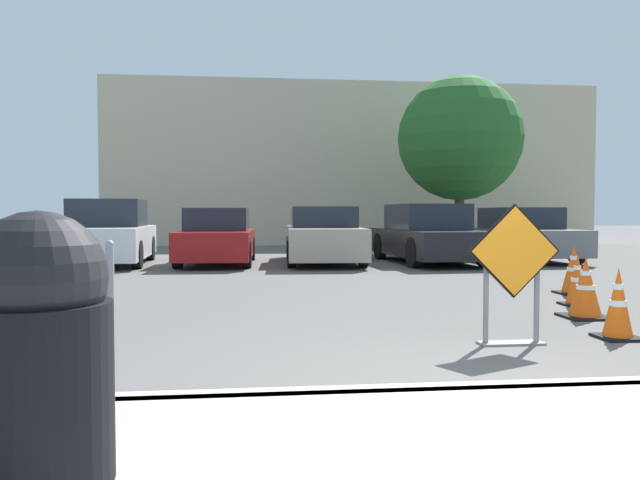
{
  "coord_description": "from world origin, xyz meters",
  "views": [
    {
      "loc": [
        -1.64,
        -3.9,
        1.26
      ],
      "look_at": [
        -0.07,
        10.26,
        0.66
      ],
      "focal_mm": 35.0,
      "sensor_mm": 36.0,
      "label": 1
    }
  ],
  "objects_px": {
    "traffic_cone_third": "(577,280)",
    "parked_car_fourth": "(428,236)",
    "parked_car_nearest": "(108,235)",
    "parked_car_second": "(217,238)",
    "traffic_cone_nearest": "(618,304)",
    "traffic_cone_fourth": "(574,270)",
    "trash_bin": "(40,348)",
    "bollard_nearest": "(110,273)",
    "parked_car_fifth": "(521,236)",
    "road_closed_sign": "(514,267)",
    "traffic_cone_second": "(585,288)",
    "parked_car_third": "(323,237)"
  },
  "relations": [
    {
      "from": "traffic_cone_third",
      "to": "parked_car_fourth",
      "type": "bearing_deg",
      "value": 89.52
    },
    {
      "from": "road_closed_sign",
      "to": "traffic_cone_third",
      "type": "distance_m",
      "value": 3.13
    },
    {
      "from": "trash_bin",
      "to": "traffic_cone_nearest",
      "type": "bearing_deg",
      "value": 35.26
    },
    {
      "from": "road_closed_sign",
      "to": "parked_car_fifth",
      "type": "bearing_deg",
      "value": 65.45
    },
    {
      "from": "parked_car_nearest",
      "to": "bollard_nearest",
      "type": "xyz_separation_m",
      "value": [
        1.67,
        -7.46,
        -0.25
      ]
    },
    {
      "from": "traffic_cone_fourth",
      "to": "bollard_nearest",
      "type": "xyz_separation_m",
      "value": [
        -6.9,
        -0.79,
        0.11
      ]
    },
    {
      "from": "traffic_cone_second",
      "to": "parked_car_second",
      "type": "relative_size",
      "value": 0.18
    },
    {
      "from": "parked_car_fifth",
      "to": "parked_car_third",
      "type": "bearing_deg",
      "value": 0.48
    },
    {
      "from": "parked_car_nearest",
      "to": "bollard_nearest",
      "type": "bearing_deg",
      "value": 99.89
    },
    {
      "from": "parked_car_nearest",
      "to": "parked_car_fifth",
      "type": "xyz_separation_m",
      "value": [
        10.74,
        0.09,
        -0.07
      ]
    },
    {
      "from": "traffic_cone_fourth",
      "to": "parked_car_nearest",
      "type": "distance_m",
      "value": 10.87
    },
    {
      "from": "parked_car_fifth",
      "to": "parked_car_fourth",
      "type": "bearing_deg",
      "value": 7.02
    },
    {
      "from": "parked_car_fifth",
      "to": "trash_bin",
      "type": "bearing_deg",
      "value": 57.72
    },
    {
      "from": "parked_car_nearest",
      "to": "parked_car_fourth",
      "type": "relative_size",
      "value": 0.92
    },
    {
      "from": "road_closed_sign",
      "to": "bollard_nearest",
      "type": "distance_m",
      "value": 5.17
    },
    {
      "from": "traffic_cone_second",
      "to": "traffic_cone_third",
      "type": "xyz_separation_m",
      "value": [
        0.44,
        0.99,
        -0.01
      ]
    },
    {
      "from": "traffic_cone_nearest",
      "to": "parked_car_second",
      "type": "bearing_deg",
      "value": 114.47
    },
    {
      "from": "traffic_cone_nearest",
      "to": "traffic_cone_third",
      "type": "bearing_deg",
      "value": 70.52
    },
    {
      "from": "traffic_cone_third",
      "to": "parked_car_nearest",
      "type": "bearing_deg",
      "value": 135.54
    },
    {
      "from": "parked_car_second",
      "to": "parked_car_fifth",
      "type": "bearing_deg",
      "value": -176.18
    },
    {
      "from": "traffic_cone_third",
      "to": "parked_car_nearest",
      "type": "xyz_separation_m",
      "value": [
        -7.99,
        7.84,
        0.39
      ]
    },
    {
      "from": "road_closed_sign",
      "to": "traffic_cone_nearest",
      "type": "relative_size",
      "value": 1.88
    },
    {
      "from": "road_closed_sign",
      "to": "traffic_cone_nearest",
      "type": "bearing_deg",
      "value": 8.41
    },
    {
      "from": "road_closed_sign",
      "to": "parked_car_third",
      "type": "xyz_separation_m",
      "value": [
        -0.65,
        10.18,
        -0.08
      ]
    },
    {
      "from": "parked_car_nearest",
      "to": "parked_car_second",
      "type": "relative_size",
      "value": 1.07
    },
    {
      "from": "bollard_nearest",
      "to": "parked_car_third",
      "type": "bearing_deg",
      "value": 63.4
    },
    {
      "from": "bollard_nearest",
      "to": "traffic_cone_third",
      "type": "bearing_deg",
      "value": -3.41
    },
    {
      "from": "parked_car_fourth",
      "to": "bollard_nearest",
      "type": "bearing_deg",
      "value": 44.47
    },
    {
      "from": "traffic_cone_nearest",
      "to": "parked_car_second",
      "type": "relative_size",
      "value": 0.18
    },
    {
      "from": "traffic_cone_third",
      "to": "traffic_cone_fourth",
      "type": "bearing_deg",
      "value": 63.6
    },
    {
      "from": "traffic_cone_nearest",
      "to": "parked_car_fourth",
      "type": "xyz_separation_m",
      "value": [
        0.85,
        9.77,
        0.35
      ]
    },
    {
      "from": "parked_car_fourth",
      "to": "parked_car_fifth",
      "type": "relative_size",
      "value": 1.14
    },
    {
      "from": "parked_car_third",
      "to": "trash_bin",
      "type": "bearing_deg",
      "value": 81.2
    },
    {
      "from": "trash_bin",
      "to": "bollard_nearest",
      "type": "distance_m",
      "value": 5.91
    },
    {
      "from": "traffic_cone_nearest",
      "to": "parked_car_fifth",
      "type": "xyz_separation_m",
      "value": [
        3.54,
        10.15,
        0.32
      ]
    },
    {
      "from": "traffic_cone_fourth",
      "to": "parked_car_fifth",
      "type": "bearing_deg",
      "value": 72.2
    },
    {
      "from": "traffic_cone_second",
      "to": "parked_car_third",
      "type": "xyz_separation_m",
      "value": [
        -2.18,
        8.77,
        0.31
      ]
    },
    {
      "from": "parked_car_nearest",
      "to": "traffic_cone_nearest",
      "type": "bearing_deg",
      "value": 122.89
    },
    {
      "from": "traffic_cone_nearest",
      "to": "parked_car_fourth",
      "type": "relative_size",
      "value": 0.15
    },
    {
      "from": "traffic_cone_nearest",
      "to": "trash_bin",
      "type": "bearing_deg",
      "value": -144.74
    },
    {
      "from": "traffic_cone_third",
      "to": "parked_car_fourth",
      "type": "relative_size",
      "value": 0.15
    },
    {
      "from": "traffic_cone_fourth",
      "to": "bollard_nearest",
      "type": "height_order",
      "value": "bollard_nearest"
    },
    {
      "from": "traffic_cone_second",
      "to": "parked_car_fifth",
      "type": "height_order",
      "value": "parked_car_fifth"
    },
    {
      "from": "traffic_cone_fourth",
      "to": "parked_car_second",
      "type": "bearing_deg",
      "value": 132.01
    },
    {
      "from": "traffic_cone_fourth",
      "to": "parked_car_fifth",
      "type": "distance_m",
      "value": 7.11
    },
    {
      "from": "parked_car_fourth",
      "to": "trash_bin",
      "type": "height_order",
      "value": "parked_car_fourth"
    },
    {
      "from": "road_closed_sign",
      "to": "traffic_cone_third",
      "type": "height_order",
      "value": "road_closed_sign"
    },
    {
      "from": "parked_car_fourth",
      "to": "road_closed_sign",
      "type": "bearing_deg",
      "value": 74.65
    },
    {
      "from": "road_closed_sign",
      "to": "trash_bin",
      "type": "distance_m",
      "value": 4.53
    },
    {
      "from": "traffic_cone_third",
      "to": "bollard_nearest",
      "type": "relative_size",
      "value": 0.78
    }
  ]
}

